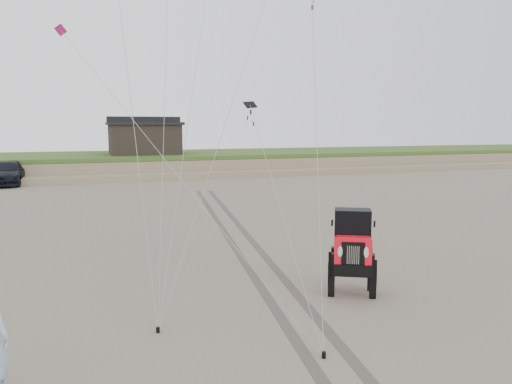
% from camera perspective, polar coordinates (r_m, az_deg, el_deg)
% --- Properties ---
extents(ground, '(160.00, 160.00, 0.00)m').
position_cam_1_polar(ground, '(10.54, 1.73, -16.45)').
color(ground, '#6B6054').
rests_on(ground, ground).
extents(dune_ridge, '(160.00, 14.25, 1.73)m').
position_cam_1_polar(dune_ridge, '(46.73, -15.09, 3.10)').
color(dune_ridge, '#7A6B54').
rests_on(dune_ridge, ground).
extents(cabin, '(6.40, 5.40, 3.35)m').
position_cam_1_polar(cabin, '(46.31, -12.66, 6.13)').
color(cabin, black).
rests_on(cabin, dune_ridge).
extents(truck_c, '(2.63, 5.92, 1.69)m').
position_cam_1_polar(truck_c, '(40.72, -26.56, 1.96)').
color(truck_c, black).
rests_on(truck_c, ground).
extents(jeep, '(3.96, 5.08, 1.74)m').
position_cam_1_polar(jeep, '(13.06, 10.91, -7.74)').
color(jeep, red).
rests_on(jeep, ground).
extents(stake_main, '(0.08, 0.08, 0.12)m').
position_cam_1_polar(stake_main, '(10.99, -11.15, -15.21)').
color(stake_main, black).
rests_on(stake_main, ground).
extents(stake_aux, '(0.08, 0.08, 0.12)m').
position_cam_1_polar(stake_aux, '(9.84, 7.76, -17.97)').
color(stake_aux, black).
rests_on(stake_aux, ground).
extents(tire_tracks, '(5.22, 29.74, 0.01)m').
position_cam_1_polar(tire_tracks, '(18.35, -1.46, -5.92)').
color(tire_tracks, '#4C443D').
rests_on(tire_tracks, ground).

